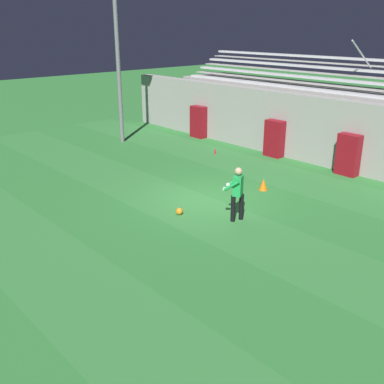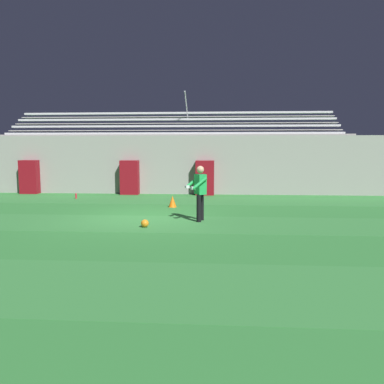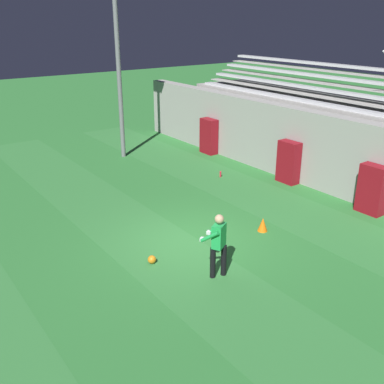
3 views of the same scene
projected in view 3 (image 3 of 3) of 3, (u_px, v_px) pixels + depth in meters
The scene contains 13 objects.
ground_plane at pixel (191, 242), 12.89m from camera, with size 80.00×80.00×0.00m, color #2D7533.
turf_stripe_mid at pixel (161, 251), 12.34m from camera, with size 28.00×2.50×0.01m, color #337A38.
turf_stripe_far at pixel (287, 209), 15.08m from camera, with size 28.00×2.50×0.01m, color #337A38.
back_wall at pixel (338, 156), 15.95m from camera, with size 24.00×0.60×2.80m, color #999691.
padding_pillar_gate_left at pixel (289, 162), 17.21m from camera, with size 0.87×0.44×1.63m, color maroon.
padding_pillar_gate_right at pixel (372, 189), 14.51m from camera, with size 0.87×0.44×1.63m, color maroon.
padding_pillar_far_left at pixel (209, 136), 20.94m from camera, with size 0.87×0.44×1.63m, color maroon.
bleacher_stand at pixel (372, 145), 17.01m from camera, with size 18.00×3.35×5.03m.
floodlight_pole at pixel (117, 43), 18.92m from camera, with size 0.90×0.36×7.82m.
goalkeeper at pixel (218, 242), 10.85m from camera, with size 0.69×0.73×1.67m.
soccer_ball at pixel (152, 260), 11.72m from camera, with size 0.22×0.22×0.22m, color orange.
traffic_cone at pixel (263, 225), 13.46m from camera, with size 0.30×0.30×0.42m, color orange.
water_bottle at pixel (220, 174), 18.03m from camera, with size 0.07×0.07×0.24m, color red.
Camera 3 is at (9.29, -6.74, 6.04)m, focal length 42.00 mm.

